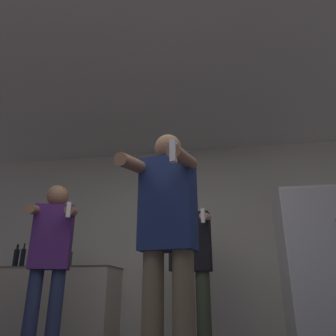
{
  "coord_description": "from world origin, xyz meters",
  "views": [
    {
      "loc": [
        0.55,
        -1.64,
        0.6
      ],
      "look_at": [
        0.18,
        0.52,
        1.44
      ],
      "focal_mm": 35.0,
      "sensor_mm": 36.0,
      "label": 1
    }
  ],
  "objects_px": {
    "bottle_red_label": "(54,258)",
    "person_man_side": "(50,254)",
    "bottle_short_whiskey": "(23,258)",
    "bottle_clear_vodka": "(16,258)",
    "person_spectator_back": "(191,261)",
    "bottle_green_wine": "(35,259)",
    "refrigerator": "(314,268)",
    "person_woman_foreground": "(167,235)",
    "bottle_amber_bourbon": "(68,258)"
  },
  "relations": [
    {
      "from": "bottle_short_whiskey",
      "to": "person_man_side",
      "type": "bearing_deg",
      "value": -47.44
    },
    {
      "from": "bottle_green_wine",
      "to": "person_woman_foreground",
      "type": "relative_size",
      "value": 0.16
    },
    {
      "from": "bottle_clear_vodka",
      "to": "bottle_green_wine",
      "type": "bearing_deg",
      "value": 0.0
    },
    {
      "from": "refrigerator",
      "to": "person_woman_foreground",
      "type": "height_order",
      "value": "refrigerator"
    },
    {
      "from": "bottle_clear_vodka",
      "to": "person_spectator_back",
      "type": "xyz_separation_m",
      "value": [
        2.34,
        -0.45,
        -0.11
      ]
    },
    {
      "from": "bottle_amber_bourbon",
      "to": "person_woman_foreground",
      "type": "distance_m",
      "value": 2.45
    },
    {
      "from": "person_spectator_back",
      "to": "refrigerator",
      "type": "bearing_deg",
      "value": 19.25
    },
    {
      "from": "bottle_red_label",
      "to": "bottle_short_whiskey",
      "type": "xyz_separation_m",
      "value": [
        -0.45,
        0.0,
        0.02
      ]
    },
    {
      "from": "bottle_red_label",
      "to": "person_man_side",
      "type": "height_order",
      "value": "person_man_side"
    },
    {
      "from": "person_woman_foreground",
      "to": "person_spectator_back",
      "type": "relative_size",
      "value": 1.04
    },
    {
      "from": "bottle_green_wine",
      "to": "person_spectator_back",
      "type": "height_order",
      "value": "person_spectator_back"
    },
    {
      "from": "bottle_green_wine",
      "to": "person_woman_foreground",
      "type": "bearing_deg",
      "value": -42.07
    },
    {
      "from": "bottle_amber_bourbon",
      "to": "person_spectator_back",
      "type": "distance_m",
      "value": 1.67
    },
    {
      "from": "person_spectator_back",
      "to": "bottle_red_label",
      "type": "bearing_deg",
      "value": 165.94
    },
    {
      "from": "bottle_clear_vodka",
      "to": "person_man_side",
      "type": "xyz_separation_m",
      "value": [
        1.07,
        -1.06,
        -0.09
      ]
    },
    {
      "from": "person_spectator_back",
      "to": "person_man_side",
      "type": "bearing_deg",
      "value": -154.33
    },
    {
      "from": "person_woman_foreground",
      "to": "bottle_short_whiskey",
      "type": "bearing_deg",
      "value": 140.3
    },
    {
      "from": "bottle_amber_bourbon",
      "to": "bottle_clear_vodka",
      "type": "relative_size",
      "value": 0.91
    },
    {
      "from": "bottle_short_whiskey",
      "to": "bottle_green_wine",
      "type": "bearing_deg",
      "value": 0.0
    },
    {
      "from": "bottle_green_wine",
      "to": "person_woman_foreground",
      "type": "xyz_separation_m",
      "value": [
        2.06,
        -1.86,
        -0.06
      ]
    },
    {
      "from": "bottle_amber_bourbon",
      "to": "person_woman_foreground",
      "type": "xyz_separation_m",
      "value": [
        1.6,
        -1.86,
        -0.05
      ]
    },
    {
      "from": "bottle_red_label",
      "to": "person_spectator_back",
      "type": "bearing_deg",
      "value": -14.06
    },
    {
      "from": "refrigerator",
      "to": "bottle_green_wine",
      "type": "xyz_separation_m",
      "value": [
        -3.39,
        -0.02,
        0.16
      ]
    },
    {
      "from": "person_woman_foreground",
      "to": "bottle_clear_vodka",
      "type": "bearing_deg",
      "value": 141.47
    },
    {
      "from": "bottle_short_whiskey",
      "to": "person_man_side",
      "type": "height_order",
      "value": "person_man_side"
    },
    {
      "from": "refrigerator",
      "to": "person_woman_foreground",
      "type": "relative_size",
      "value": 1.02
    },
    {
      "from": "bottle_short_whiskey",
      "to": "bottle_amber_bourbon",
      "type": "distance_m",
      "value": 0.64
    },
    {
      "from": "bottle_amber_bourbon",
      "to": "bottle_clear_vodka",
      "type": "xyz_separation_m",
      "value": [
        -0.73,
        0.0,
        0.02
      ]
    },
    {
      "from": "person_man_side",
      "to": "bottle_short_whiskey",
      "type": "bearing_deg",
      "value": 132.56
    },
    {
      "from": "bottle_short_whiskey",
      "to": "bottle_green_wine",
      "type": "distance_m",
      "value": 0.18
    },
    {
      "from": "person_man_side",
      "to": "person_spectator_back",
      "type": "relative_size",
      "value": 1.0
    },
    {
      "from": "bottle_red_label",
      "to": "person_woman_foreground",
      "type": "relative_size",
      "value": 0.17
    },
    {
      "from": "refrigerator",
      "to": "person_woman_foreground",
      "type": "distance_m",
      "value": 2.3
    },
    {
      "from": "bottle_green_wine",
      "to": "person_man_side",
      "type": "height_order",
      "value": "person_man_side"
    },
    {
      "from": "person_man_side",
      "to": "bottle_red_label",
      "type": "bearing_deg",
      "value": 116.35
    },
    {
      "from": "bottle_amber_bourbon",
      "to": "refrigerator",
      "type": "bearing_deg",
      "value": 0.31
    },
    {
      "from": "person_woman_foreground",
      "to": "person_man_side",
      "type": "distance_m",
      "value": 1.5
    },
    {
      "from": "person_spectator_back",
      "to": "bottle_green_wine",
      "type": "bearing_deg",
      "value": 167.71
    },
    {
      "from": "refrigerator",
      "to": "bottle_amber_bourbon",
      "type": "relative_size",
      "value": 6.02
    },
    {
      "from": "person_woman_foreground",
      "to": "bottle_amber_bourbon",
      "type": "bearing_deg",
      "value": 130.73
    },
    {
      "from": "person_woman_foreground",
      "to": "person_spectator_back",
      "type": "height_order",
      "value": "person_woman_foreground"
    },
    {
      "from": "bottle_green_wine",
      "to": "refrigerator",
      "type": "bearing_deg",
      "value": 0.26
    },
    {
      "from": "bottle_amber_bourbon",
      "to": "person_man_side",
      "type": "xyz_separation_m",
      "value": [
        0.33,
        -1.06,
        -0.07
      ]
    },
    {
      "from": "bottle_short_whiskey",
      "to": "person_spectator_back",
      "type": "xyz_separation_m",
      "value": [
        2.24,
        -0.45,
        -0.11
      ]
    },
    {
      "from": "bottle_green_wine",
      "to": "person_spectator_back",
      "type": "distance_m",
      "value": 2.11
    },
    {
      "from": "bottle_red_label",
      "to": "person_spectator_back",
      "type": "relative_size",
      "value": 0.17
    },
    {
      "from": "bottle_green_wine",
      "to": "person_man_side",
      "type": "xyz_separation_m",
      "value": [
        0.79,
        -1.06,
        -0.07
      ]
    },
    {
      "from": "person_woman_foreground",
      "to": "bottle_red_label",
      "type": "bearing_deg",
      "value": 133.94
    },
    {
      "from": "bottle_green_wine",
      "to": "bottle_red_label",
      "type": "bearing_deg",
      "value": 0.0
    },
    {
      "from": "bottle_red_label",
      "to": "bottle_green_wine",
      "type": "relative_size",
      "value": 1.02
    }
  ]
}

